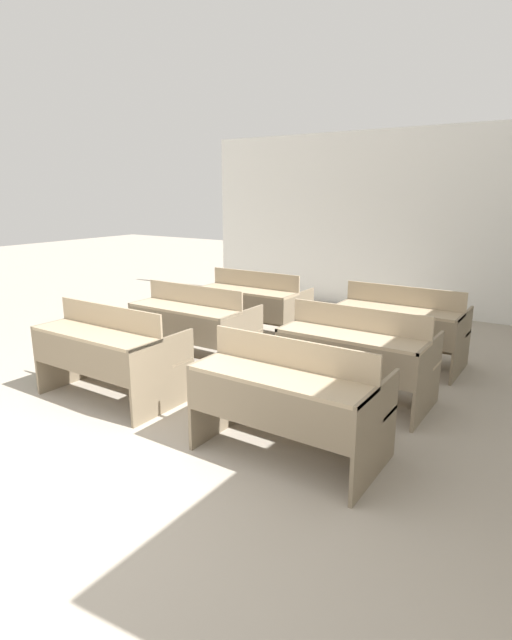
{
  "coord_description": "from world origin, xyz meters",
  "views": [
    {
      "loc": [
        2.8,
        -1.4,
        1.92
      ],
      "look_at": [
        0.29,
        2.39,
        0.75
      ],
      "focal_mm": 28.0,
      "sensor_mm": 36.0,
      "label": 1
    }
  ],
  "objects_px": {
    "bench_second_left": "(193,323)",
    "schoolbag": "(70,355)",
    "bench_front_right": "(289,396)",
    "bench_third_left": "(254,304)",
    "bench_second_right": "(356,353)",
    "bench_third_right": "(401,324)",
    "bench_front_left": "(109,350)"
  },
  "relations": [
    {
      "from": "bench_second_left",
      "to": "schoolbag",
      "type": "height_order",
      "value": "bench_second_left"
    },
    {
      "from": "bench_front_right",
      "to": "bench_third_left",
      "type": "height_order",
      "value": "same"
    },
    {
      "from": "bench_front_right",
      "to": "bench_second_left",
      "type": "relative_size",
      "value": 1.0
    },
    {
      "from": "bench_second_right",
      "to": "bench_third_left",
      "type": "relative_size",
      "value": 1.0
    },
    {
      "from": "bench_second_left",
      "to": "bench_third_right",
      "type": "bearing_deg",
      "value": 31.85
    },
    {
      "from": "bench_front_left",
      "to": "schoolbag",
      "type": "height_order",
      "value": "bench_front_left"
    },
    {
      "from": "bench_second_right",
      "to": "schoolbag",
      "type": "relative_size",
      "value": 3.37
    },
    {
      "from": "bench_third_right",
      "to": "bench_front_right",
      "type": "bearing_deg",
      "value": -90.81
    },
    {
      "from": "bench_front_right",
      "to": "schoolbag",
      "type": "bearing_deg",
      "value": 175.35
    },
    {
      "from": "bench_second_left",
      "to": "schoolbag",
      "type": "xyz_separation_m",
      "value": [
        -0.92,
        -1.0,
        -0.28
      ]
    },
    {
      "from": "bench_front_right",
      "to": "bench_second_right",
      "type": "distance_m",
      "value": 1.22
    },
    {
      "from": "bench_third_left",
      "to": "bench_second_right",
      "type": "bearing_deg",
      "value": -32.06
    },
    {
      "from": "bench_second_left",
      "to": "bench_second_right",
      "type": "relative_size",
      "value": 1.0
    },
    {
      "from": "bench_front_left",
      "to": "bench_third_left",
      "type": "relative_size",
      "value": 1.0
    },
    {
      "from": "bench_third_right",
      "to": "schoolbag",
      "type": "height_order",
      "value": "bench_third_right"
    },
    {
      "from": "bench_front_left",
      "to": "bench_second_left",
      "type": "distance_m",
      "value": 1.22
    },
    {
      "from": "schoolbag",
      "to": "bench_third_left",
      "type": "bearing_deg",
      "value": 67.18
    },
    {
      "from": "bench_second_left",
      "to": "bench_second_right",
      "type": "distance_m",
      "value": 1.98
    },
    {
      "from": "bench_front_right",
      "to": "bench_second_right",
      "type": "xyz_separation_m",
      "value": [
        0.02,
        1.22,
        0.0
      ]
    },
    {
      "from": "bench_second_right",
      "to": "bench_third_right",
      "type": "distance_m",
      "value": 1.25
    },
    {
      "from": "bench_front_left",
      "to": "bench_second_left",
      "type": "relative_size",
      "value": 1.0
    },
    {
      "from": "bench_second_left",
      "to": "bench_third_left",
      "type": "bearing_deg",
      "value": 89.26
    },
    {
      "from": "bench_front_right",
      "to": "bench_second_right",
      "type": "relative_size",
      "value": 1.0
    },
    {
      "from": "bench_third_left",
      "to": "bench_third_right",
      "type": "bearing_deg",
      "value": 0.59
    },
    {
      "from": "bench_second_left",
      "to": "bench_third_left",
      "type": "xyz_separation_m",
      "value": [
        0.02,
        1.22,
        0.0
      ]
    },
    {
      "from": "bench_second_left",
      "to": "bench_second_right",
      "type": "xyz_separation_m",
      "value": [
        1.98,
        -0.01,
        0.0
      ]
    },
    {
      "from": "bench_second_left",
      "to": "bench_third_left",
      "type": "relative_size",
      "value": 1.0
    },
    {
      "from": "bench_front_left",
      "to": "schoolbag",
      "type": "relative_size",
      "value": 3.37
    },
    {
      "from": "bench_third_left",
      "to": "bench_third_right",
      "type": "xyz_separation_m",
      "value": [
        1.98,
        0.02,
        0.0
      ]
    },
    {
      "from": "bench_front_left",
      "to": "bench_third_right",
      "type": "height_order",
      "value": "same"
    },
    {
      "from": "bench_third_left",
      "to": "bench_third_right",
      "type": "relative_size",
      "value": 1.0
    },
    {
      "from": "bench_third_left",
      "to": "schoolbag",
      "type": "relative_size",
      "value": 3.37
    }
  ]
}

